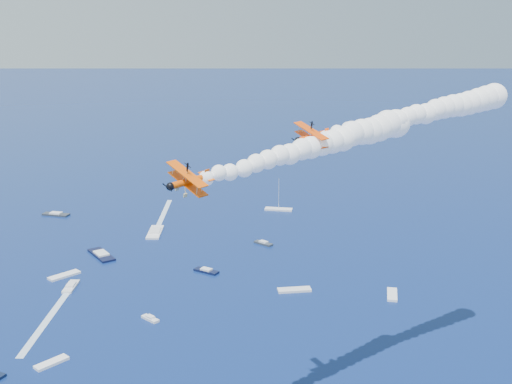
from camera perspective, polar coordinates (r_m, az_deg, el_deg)
biplane_lead at (r=119.38m, az=4.95°, el=4.77°), size 8.14×9.57×7.49m
biplane_trail at (r=101.03m, az=-5.84°, el=0.94°), size 9.32×11.07×8.18m
smoke_trail_lead at (r=136.59m, az=13.85°, el=6.55°), size 52.58×7.21×9.65m
smoke_trail_trail at (r=117.05m, az=4.89°, el=3.93°), size 53.24×19.66×9.65m
spectator_boats at (r=221.28m, az=-14.34°, el=-6.55°), size 198.46×171.24×0.70m
boat_wakes at (r=238.60m, az=-18.13°, el=-5.31°), size 124.83×111.05×0.04m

